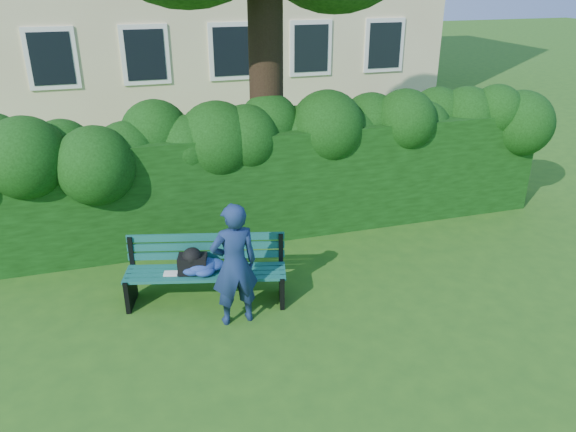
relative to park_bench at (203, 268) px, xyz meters
name	(u,v)px	position (x,y,z in m)	size (l,w,h in m)	color
ground	(301,296)	(1.28, -0.27, -0.50)	(80.00, 80.00, 0.00)	#285919
hedge	(260,182)	(1.28, 1.93, 0.40)	(10.00, 1.00, 1.80)	black
park_bench	(203,268)	(0.00, 0.00, 0.00)	(2.18, 1.06, 0.89)	#0F4B3B
man_reading	(234,265)	(0.31, -0.60, 0.31)	(0.59, 0.39, 1.62)	navy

